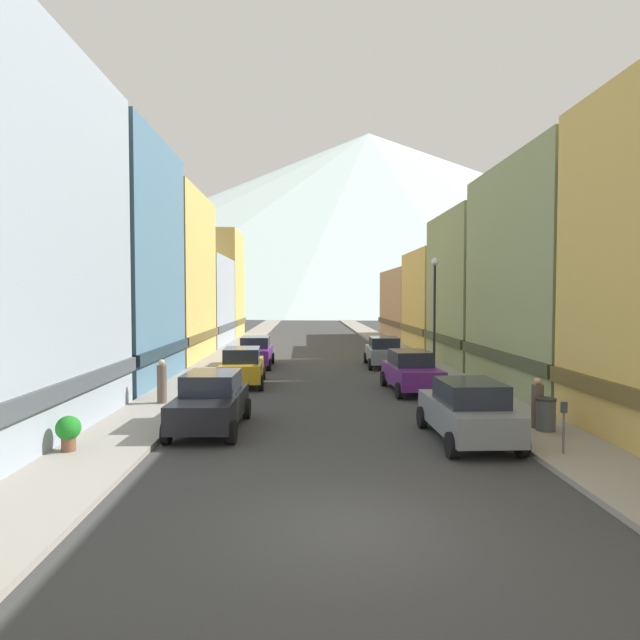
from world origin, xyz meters
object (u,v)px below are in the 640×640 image
parking_meter_near (564,420)px  pedestrian_1 (537,405)px  potted_plant_0 (68,430)px  pedestrian_0 (162,383)px  streetlamp_right (435,300)px  car_left_0 (211,401)px  car_left_2 (255,352)px  car_left_1 (242,366)px  car_right_1 (411,371)px  car_right_0 (468,411)px  trash_bin_right (546,414)px  car_right_2 (384,352)px

parking_meter_near → pedestrian_1: pedestrian_1 is taller
potted_plant_0 → pedestrian_0: (0.75, 6.47, 0.22)m
pedestrian_0 → streetlamp_right: streetlamp_right is taller
car_left_0 → parking_meter_near: car_left_0 is taller
car_left_2 → streetlamp_right: size_ratio=0.75×
car_left_1 → streetlamp_right: bearing=2.8°
car_right_1 → streetlamp_right: bearing=56.9°
car_right_1 → potted_plant_0: size_ratio=4.87×
potted_plant_0 → pedestrian_1: bearing=9.5°
car_left_2 → pedestrian_1: bearing=-58.0°
car_right_0 → pedestrian_1: bearing=22.6°
pedestrian_1 → streetlamp_right: size_ratio=0.26×
car_right_1 → trash_bin_right: size_ratio=4.58×
parking_meter_near → streetlamp_right: streetlamp_right is taller
car_left_1 → car_right_1: 7.84m
car_right_0 → car_left_0: bearing=167.8°
car_right_0 → trash_bin_right: size_ratio=4.53×
car_right_2 → car_right_1: bearing=-90.0°
streetlamp_right → car_left_0: bearing=-135.1°
car_left_1 → parking_meter_near: 15.40m
parking_meter_near → pedestrian_1: size_ratio=0.87×
car_right_0 → pedestrian_1: size_ratio=2.89×
car_left_2 → pedestrian_0: (-2.45, -11.85, 0.01)m
pedestrian_1 → pedestrian_0: bearing=161.2°
car_left_2 → streetlamp_right: streetlamp_right is taller
car_right_0 → streetlamp_right: size_ratio=0.76×
car_right_1 → streetlamp_right: 4.20m
car_left_1 → pedestrian_1: bearing=-42.8°
potted_plant_0 → car_left_0: bearing=41.6°
car_right_0 → car_right_1: same height
car_left_2 → pedestrian_1: 18.98m
car_left_1 → parking_meter_near: bearing=-51.7°
car_right_2 → trash_bin_right: (2.55, -16.32, -0.26)m
car_left_1 → streetlamp_right: size_ratio=0.76×
car_right_0 → streetlamp_right: streetlamp_right is taller
car_right_0 → pedestrian_1: (2.45, 1.02, -0.05)m
parking_meter_near → car_left_0: bearing=160.4°
car_right_2 → pedestrian_0: (-10.05, -11.69, 0.01)m
car_left_2 → car_right_0: (7.60, -17.12, 0.00)m
potted_plant_0 → car_right_1: bearing=41.6°
pedestrian_0 → pedestrian_1: bearing=-18.8°
car_right_1 → car_right_2: same height
trash_bin_right → streetlamp_right: bearing=95.6°
car_left_2 → pedestrian_0: size_ratio=2.67×
car_left_2 → car_left_1: bearing=-90.0°
car_right_0 → potted_plant_0: car_right_0 is taller
pedestrian_1 → parking_meter_near: bearing=-100.2°
car_right_2 → trash_bin_right: size_ratio=4.54×
trash_bin_right → streetlamp_right: size_ratio=0.17×
parking_meter_near → pedestrian_1: 2.83m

